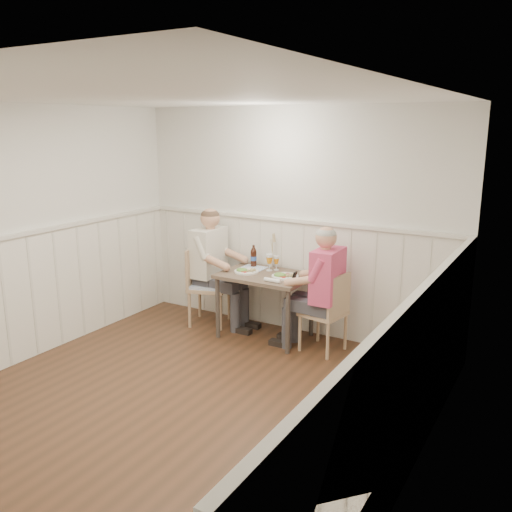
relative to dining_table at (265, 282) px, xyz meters
The scene contains 16 objects.
ground_plane 1.96m from the dining_table, 85.63° to the right, with size 4.50×4.50×0.00m, color #442C1B.
room_shell 2.04m from the dining_table, 85.63° to the right, with size 4.04×4.54×2.60m.
wainscot 1.16m from the dining_table, 83.04° to the right, with size 4.00×4.49×1.34m.
dining_table is the anchor object (origin of this frame).
chair_right 0.81m from the dining_table, ahead, with size 0.48×0.48×0.87m.
chair_left 0.86m from the dining_table, behind, with size 0.57×0.57×0.96m.
man_in_pink 0.75m from the dining_table, ahead, with size 0.65×0.45×1.40m.
diner_cream 0.77m from the dining_table, behind, with size 0.67×0.47×1.46m.
plate_man 0.28m from the dining_table, ahead, with size 0.30×0.30×0.07m.
plate_diner 0.26m from the dining_table, 166.05° to the right, with size 0.28×0.28×0.07m.
beer_glass_a 0.30m from the dining_table, 81.76° to the left, with size 0.07×0.07×0.17m.
beer_glass_b 0.27m from the dining_table, 99.33° to the left, with size 0.08×0.08×0.20m.
beer_bottle 0.41m from the dining_table, 142.10° to the left, with size 0.07×0.07×0.26m.
rolled_napkin 0.36m from the dining_table, 46.96° to the right, with size 0.19×0.05×0.04m.
grass_vase 0.43m from the dining_table, 106.10° to the left, with size 0.05×0.05×0.43m.
gingham_mat 0.30m from the dining_table, 147.79° to the left, with size 0.29×0.23×0.01m.
Camera 1 is at (2.76, -3.28, 2.39)m, focal length 38.00 mm.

